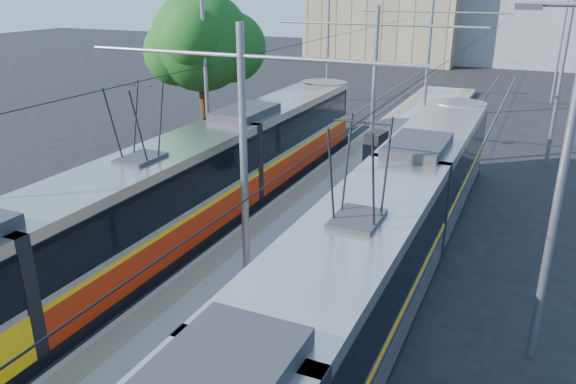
% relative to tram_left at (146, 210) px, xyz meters
% --- Properties ---
extents(platform, '(4.00, 50.00, 0.30)m').
position_rel_tram_left_xyz_m(platform, '(3.60, 8.76, -1.56)').
color(platform, gray).
rests_on(platform, ground).
extents(tactile_strip_left, '(0.70, 50.00, 0.01)m').
position_rel_tram_left_xyz_m(tactile_strip_left, '(2.15, 8.76, -1.40)').
color(tactile_strip_left, gray).
rests_on(tactile_strip_left, platform).
extents(tactile_strip_right, '(0.70, 50.00, 0.01)m').
position_rel_tram_left_xyz_m(tactile_strip_right, '(5.05, 8.76, -1.40)').
color(tactile_strip_right, gray).
rests_on(tactile_strip_right, platform).
extents(rails, '(8.71, 70.00, 0.03)m').
position_rel_tram_left_xyz_m(rails, '(3.60, 8.76, -1.69)').
color(rails, gray).
rests_on(rails, ground).
extents(tram_left, '(2.43, 32.00, 5.50)m').
position_rel_tram_left_xyz_m(tram_left, '(0.00, 0.00, 0.00)').
color(tram_left, black).
rests_on(tram_left, ground).
extents(tram_right, '(2.43, 30.27, 5.50)m').
position_rel_tram_left_xyz_m(tram_right, '(7.20, -1.68, 0.15)').
color(tram_right, black).
rests_on(tram_right, ground).
extents(catenary, '(9.20, 70.00, 7.00)m').
position_rel_tram_left_xyz_m(catenary, '(3.60, 5.91, 2.82)').
color(catenary, gray).
rests_on(catenary, platform).
extents(street_lamps, '(15.18, 38.22, 8.00)m').
position_rel_tram_left_xyz_m(street_lamps, '(3.60, 12.76, 2.48)').
color(street_lamps, gray).
rests_on(street_lamps, ground).
extents(shelter, '(0.79, 1.14, 2.36)m').
position_rel_tram_left_xyz_m(shelter, '(4.74, 8.46, -0.17)').
color(shelter, black).
rests_on(shelter, platform).
extents(tree, '(5.46, 5.04, 7.93)m').
position_rel_tram_left_xyz_m(tree, '(-4.99, 11.90, 3.65)').
color(tree, '#382314').
rests_on(tree, ground).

